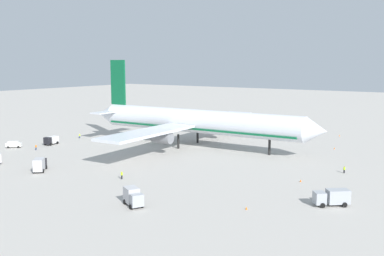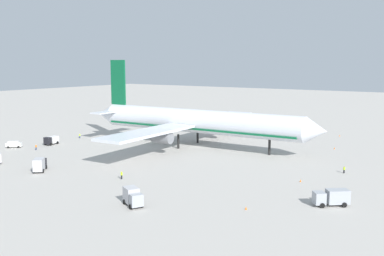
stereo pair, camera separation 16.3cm
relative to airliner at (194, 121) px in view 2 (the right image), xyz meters
name	(u,v)px [view 2 (the right image)]	position (x,y,z in m)	size (l,w,h in m)	color
ground_plane	(197,147)	(1.26, -0.01, -7.63)	(600.00, 600.00, 0.00)	#ADA8A0
airliner	(194,121)	(0.00, 0.00, 0.00)	(79.21, 73.51, 26.18)	silver
service_truck_0	(51,140)	(-38.17, -22.82, -6.20)	(2.99, 4.89, 2.50)	black
service_truck_3	(133,196)	(22.88, -53.36, -5.95)	(5.35, 4.19, 3.16)	#999EA5
service_truck_4	(332,197)	(52.13, -33.41, -6.04)	(6.26, 5.68, 2.91)	#999EA5
service_truck_5	(40,164)	(-12.13, -46.63, -5.94)	(5.52, 5.81, 3.19)	black
service_van	(14,144)	(-43.48, -32.36, -6.60)	(4.58, 4.35, 1.97)	white
baggage_cart_0	(160,119)	(-46.30, 41.56, -6.80)	(1.86, 3.42, 1.53)	gray
ground_worker_0	(80,136)	(-40.00, -9.80, -6.81)	(0.52, 0.52, 1.62)	navy
ground_worker_1	(122,175)	(8.60, -41.04, -6.73)	(0.45, 0.45, 1.77)	black
ground_worker_2	(344,170)	(47.31, -8.28, -6.81)	(0.56, 0.56, 1.63)	black
ground_worker_3	(36,147)	(-34.77, -30.97, -6.81)	(0.51, 0.51, 1.62)	navy
traffic_cone_0	(300,181)	(41.78, -21.27, -7.35)	(0.36, 0.36, 0.55)	orange
traffic_cone_1	(340,136)	(31.41, 43.75, -7.35)	(0.36, 0.36, 0.55)	orange
traffic_cone_2	(246,208)	(40.51, -43.93, -7.35)	(0.36, 0.36, 0.55)	orange
traffic_cone_3	(334,148)	(36.89, 19.31, -7.35)	(0.36, 0.36, 0.55)	orange
traffic_cone_4	(181,123)	(-33.68, 40.19, -7.35)	(0.36, 0.36, 0.55)	orange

